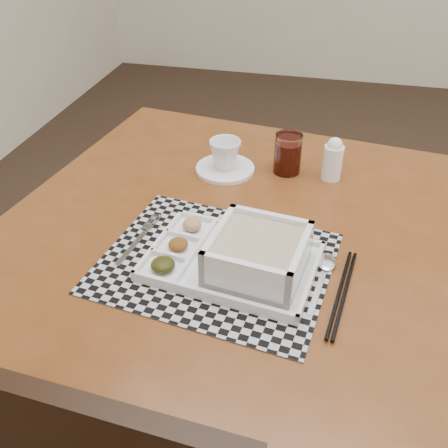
% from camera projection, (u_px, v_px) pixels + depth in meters
% --- Properties ---
extents(dining_table, '(1.16, 1.16, 0.78)m').
position_uv_depth(dining_table, '(241.00, 259.00, 1.12)').
color(dining_table, '#592E10').
rests_on(dining_table, ground).
extents(placemat, '(0.48, 0.41, 0.00)m').
position_uv_depth(placemat, '(216.00, 263.00, 0.98)').
color(placemat, '#ACACB4').
rests_on(placemat, dining_table).
extents(serving_tray, '(0.35, 0.26, 0.09)m').
position_uv_depth(serving_tray, '(248.00, 257.00, 0.94)').
color(serving_tray, white).
rests_on(serving_tray, placemat).
extents(fork, '(0.04, 0.19, 0.00)m').
position_uv_depth(fork, '(139.00, 237.00, 1.04)').
color(fork, silver).
rests_on(fork, placemat).
extents(spoon, '(0.04, 0.18, 0.01)m').
position_uv_depth(spoon, '(326.00, 266.00, 0.96)').
color(spoon, silver).
rests_on(spoon, placemat).
extents(chopsticks, '(0.05, 0.24, 0.01)m').
position_uv_depth(chopsticks, '(342.00, 293.00, 0.90)').
color(chopsticks, black).
rests_on(chopsticks, placemat).
extents(saucer, '(0.15, 0.15, 0.01)m').
position_uv_depth(saucer, '(225.00, 169.00, 1.27)').
color(saucer, white).
rests_on(saucer, dining_table).
extents(cup, '(0.10, 0.10, 0.07)m').
position_uv_depth(cup, '(225.00, 154.00, 1.25)').
color(cup, white).
rests_on(cup, saucer).
extents(juice_glass, '(0.07, 0.07, 0.10)m').
position_uv_depth(juice_glass, '(288.00, 155.00, 1.24)').
color(juice_glass, white).
rests_on(juice_glass, dining_table).
extents(creamer_bottle, '(0.05, 0.05, 0.11)m').
position_uv_depth(creamer_bottle, '(333.00, 159.00, 1.21)').
color(creamer_bottle, white).
rests_on(creamer_bottle, dining_table).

